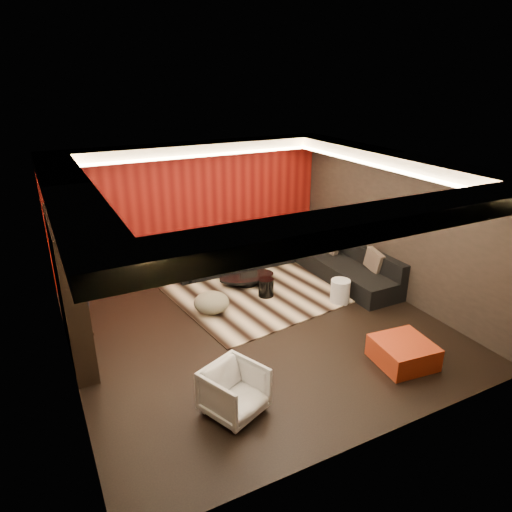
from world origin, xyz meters
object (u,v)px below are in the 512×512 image
coffee_table (247,280)px  armchair (234,391)px  white_side_table (340,291)px  sectional_sofa (288,259)px  drum_stool (266,287)px  orange_ottoman (403,352)px

coffee_table → armchair: 3.84m
white_side_table → sectional_sofa: bearing=93.2°
armchair → sectional_sofa: (2.97, 3.67, -0.06)m
coffee_table → armchair: bearing=-118.3°
coffee_table → sectional_sofa: size_ratio=0.32×
white_side_table → armchair: 3.60m
coffee_table → armchair: (-1.82, -3.38, 0.21)m
drum_stool → sectional_sofa: (1.05, 0.95, 0.06)m
coffee_table → white_side_table: size_ratio=2.51×
drum_stool → sectional_sofa: bearing=42.0°
orange_ottoman → coffee_table: bearing=104.4°
white_side_table → armchair: armchair is taller
white_side_table → orange_ottoman: (-0.34, -2.04, -0.05)m
armchair → orange_ottoman: bearing=-26.5°
drum_stool → white_side_table: white_side_table is taller
drum_stool → orange_ottoman: size_ratio=0.45×
armchair → coffee_table: bearing=38.7°
white_side_table → sectional_sofa: sectional_sofa is taller
white_side_table → orange_ottoman: bearing=-99.6°
sectional_sofa → white_side_table: bearing=-86.8°
drum_stool → armchair: bearing=-125.2°
drum_stool → armchair: 3.33m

